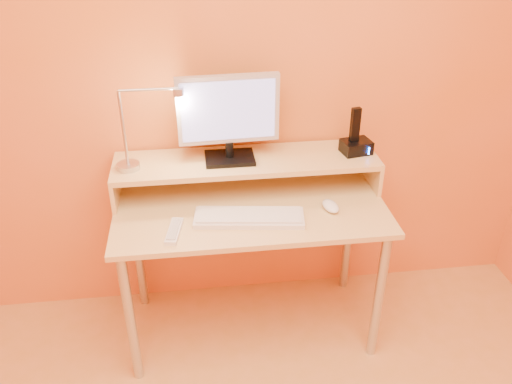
{
  "coord_description": "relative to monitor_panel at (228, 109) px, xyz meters",
  "views": [
    {
      "loc": [
        -0.23,
        -0.8,
        1.96
      ],
      "look_at": [
        0.02,
        1.13,
        0.82
      ],
      "focal_mm": 37.12,
      "sensor_mm": 36.0,
      "label": 1
    }
  ],
  "objects": [
    {
      "name": "wall_back",
      "position": [
        0.08,
        0.16,
        0.13
      ],
      "size": [
        3.0,
        0.04,
        2.5
      ],
      "primitive_type": "cube",
      "color": "#E87C46",
      "rests_on": "floor"
    },
    {
      "name": "desk_leg_fl",
      "position": [
        -0.47,
        -0.41,
        -0.77
      ],
      "size": [
        0.04,
        0.04,
        0.69
      ],
      "primitive_type": "cylinder",
      "color": "#B5B6B9",
      "rests_on": "floor"
    },
    {
      "name": "desk_leg_fr",
      "position": [
        0.63,
        -0.41,
        -0.77
      ],
      "size": [
        0.04,
        0.04,
        0.69
      ],
      "primitive_type": "cylinder",
      "color": "#B5B6B9",
      "rests_on": "floor"
    },
    {
      "name": "desk_leg_bl",
      "position": [
        -0.47,
        0.09,
        -0.77
      ],
      "size": [
        0.04,
        0.04,
        0.69
      ],
      "primitive_type": "cylinder",
      "color": "#B5B6B9",
      "rests_on": "floor"
    },
    {
      "name": "desk_leg_br",
      "position": [
        0.63,
        0.09,
        -0.77
      ],
      "size": [
        0.04,
        0.04,
        0.69
      ],
      "primitive_type": "cylinder",
      "color": "#B5B6B9",
      "rests_on": "floor"
    },
    {
      "name": "desk_lower",
      "position": [
        0.08,
        -0.16,
        -0.41
      ],
      "size": [
        1.2,
        0.6,
        0.02
      ],
      "primitive_type": "cube",
      "color": "tan",
      "rests_on": "floor"
    },
    {
      "name": "shelf_riser_left",
      "position": [
        -0.51,
        -0.01,
        -0.33
      ],
      "size": [
        0.02,
        0.3,
        0.14
      ],
      "primitive_type": "cube",
      "color": "tan",
      "rests_on": "desk_lower"
    },
    {
      "name": "shelf_riser_right",
      "position": [
        0.67,
        -0.01,
        -0.33
      ],
      "size": [
        0.02,
        0.3,
        0.14
      ],
      "primitive_type": "cube",
      "color": "tan",
      "rests_on": "desk_lower"
    },
    {
      "name": "desk_shelf",
      "position": [
        0.08,
        -0.01,
        -0.25
      ],
      "size": [
        1.2,
        0.3,
        0.02
      ],
      "primitive_type": "cube",
      "color": "tan",
      "rests_on": "desk_lower"
    },
    {
      "name": "monitor_foot",
      "position": [
        0.0,
        -0.01,
        -0.23
      ],
      "size": [
        0.22,
        0.16,
        0.02
      ],
      "primitive_type": "cube",
      "color": "black",
      "rests_on": "desk_shelf"
    },
    {
      "name": "monitor_neck",
      "position": [
        0.0,
        -0.01,
        -0.19
      ],
      "size": [
        0.04,
        0.04,
        0.07
      ],
      "primitive_type": "cylinder",
      "color": "black",
      "rests_on": "monitor_foot"
    },
    {
      "name": "monitor_panel",
      "position": [
        0.0,
        0.0,
        0.0
      ],
      "size": [
        0.44,
        0.06,
        0.3
      ],
      "primitive_type": "cube",
      "rotation": [
        0.0,
        0.0,
        0.05
      ],
      "color": "#B9B9C0",
      "rests_on": "monitor_neck"
    },
    {
      "name": "monitor_back",
      "position": [
        0.0,
        0.02,
        0.0
      ],
      "size": [
        0.4,
        0.03,
        0.26
      ],
      "primitive_type": "cube",
      "rotation": [
        0.0,
        0.0,
        0.05
      ],
      "color": "black",
      "rests_on": "monitor_panel"
    },
    {
      "name": "monitor_screen",
      "position": [
        0.0,
        -0.02,
        0.0
      ],
      "size": [
        0.4,
        0.02,
        0.26
      ],
      "primitive_type": "cube",
      "rotation": [
        0.0,
        0.0,
        0.05
      ],
      "color": "#8B8CD1",
      "rests_on": "monitor_panel"
    },
    {
      "name": "lamp_base",
      "position": [
        -0.45,
        -0.04,
        -0.23
      ],
      "size": [
        0.1,
        0.1,
        0.02
      ],
      "primitive_type": "cylinder",
      "color": "#B5B6B9",
      "rests_on": "desk_shelf"
    },
    {
      "name": "lamp_post",
      "position": [
        -0.45,
        -0.04,
        -0.05
      ],
      "size": [
        0.01,
        0.01,
        0.33
      ],
      "primitive_type": "cylinder",
      "color": "#B5B6B9",
      "rests_on": "lamp_base"
    },
    {
      "name": "lamp_arm",
      "position": [
        -0.33,
        -0.04,
        0.12
      ],
      "size": [
        0.24,
        0.01,
        0.01
      ],
      "primitive_type": "cylinder",
      "rotation": [
        0.0,
        1.57,
        0.0
      ],
      "color": "#B5B6B9",
      "rests_on": "lamp_post"
    },
    {
      "name": "lamp_head",
      "position": [
        -0.21,
        -0.04,
        0.1
      ],
      "size": [
        0.04,
        0.04,
        0.03
      ],
      "primitive_type": "cylinder",
      "color": "#B5B6B9",
      "rests_on": "lamp_arm"
    },
    {
      "name": "lamp_bulb",
      "position": [
        -0.21,
        -0.04,
        0.09
      ],
      "size": [
        0.03,
        0.03,
        0.0
      ],
      "primitive_type": "cylinder",
      "color": "#FFEAC6",
      "rests_on": "lamp_head"
    },
    {
      "name": "phone_dock",
      "position": [
        0.58,
        -0.01,
        -0.21
      ],
      "size": [
        0.15,
        0.12,
        0.06
      ],
      "primitive_type": "cube",
      "rotation": [
        0.0,
        0.0,
        0.19
      ],
      "color": "black",
      "rests_on": "desk_shelf"
    },
    {
      "name": "phone_handset",
      "position": [
        0.57,
        -0.01,
        -0.1
      ],
      "size": [
        0.04,
        0.03,
        0.16
      ],
      "primitive_type": "cube",
      "rotation": [
        0.0,
        0.0,
        0.19
      ],
      "color": "black",
      "rests_on": "phone_dock"
    },
    {
      "name": "phone_led",
      "position": [
        0.63,
        -0.06,
        -0.21
      ],
      "size": [
        0.01,
        0.0,
        0.04
      ],
      "primitive_type": "cube",
      "color": "blue",
      "rests_on": "phone_dock"
    },
    {
      "name": "keyboard",
      "position": [
        0.06,
        -0.27,
        -0.39
      ],
      "size": [
        0.48,
        0.21,
        0.02
      ],
      "primitive_type": "cube",
      "rotation": [
        0.0,
        0.0,
        -0.14
      ],
      "color": "silver",
      "rests_on": "desk_lower"
    },
    {
      "name": "mouse",
      "position": [
        0.42,
        -0.23,
        -0.38
      ],
      "size": [
        0.08,
        0.12,
        0.04
      ],
      "primitive_type": "ellipsoid",
      "rotation": [
        0.0,
        0.0,
        0.2
      ],
      "color": "white",
      "rests_on": "desk_lower"
    },
    {
      "name": "remote_control",
      "position": [
        -0.26,
        -0.33,
        -0.39
      ],
      "size": [
        0.08,
        0.19,
        0.02
      ],
      "primitive_type": "cube",
      "rotation": [
        0.0,
        0.0,
        -0.18
      ],
      "color": "silver",
      "rests_on": "desk_lower"
    }
  ]
}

